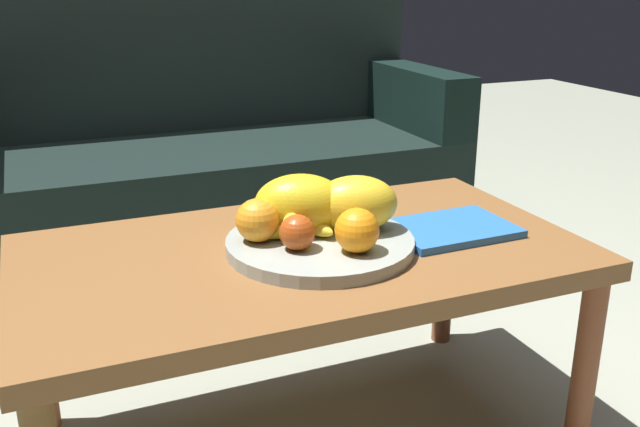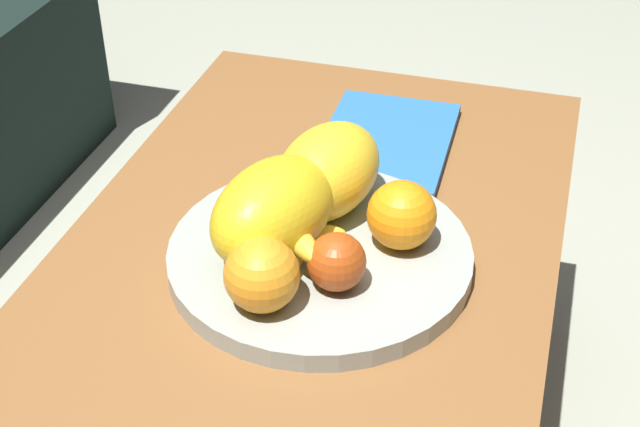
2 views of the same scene
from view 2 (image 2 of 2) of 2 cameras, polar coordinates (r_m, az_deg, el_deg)
The scene contains 9 objects.
coffee_table at distance 1.12m, azimuth -1.57°, elevation -5.77°, with size 1.09×0.60×0.44m.
fruit_bowl at distance 1.10m, azimuth -0.00°, elevation -2.66°, with size 0.36×0.36×0.03m, color #97A098.
melon_large_front at distance 1.05m, azimuth -2.92°, elevation 0.16°, with size 0.18×0.12×0.12m, color yellow.
melon_smaller_beside at distance 1.12m, azimuth 0.50°, elevation 2.65°, with size 0.17×0.11×0.11m, color yellow.
orange_front at distance 0.99m, azimuth -3.64°, elevation -3.82°, with size 0.08×0.08×0.08m, color orange.
orange_left at distance 1.08m, azimuth 5.09°, elevation -0.09°, with size 0.08×0.08×0.08m, color orange.
apple_left at distance 1.01m, azimuth 1.03°, elevation -3.02°, with size 0.07×0.07×0.07m, color #AD4314.
banana_bunch at distance 1.06m, azimuth -2.09°, elevation -1.44°, with size 0.17×0.15×0.06m.
magazine at distance 1.32m, azimuth 4.11°, elevation 4.44°, with size 0.25×0.18×0.02m, color blue.
Camera 2 is at (-0.80, -0.27, 1.14)m, focal length 51.49 mm.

